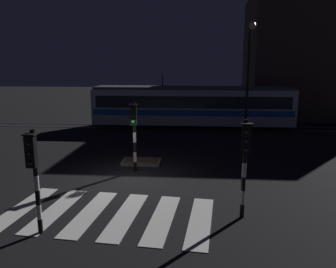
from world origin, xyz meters
The scene contains 11 objects.
ground_plane centered at (0.00, 0.00, 0.00)m, with size 120.00×120.00×0.00m, color black.
rail_near centered at (0.00, 11.74, 0.01)m, with size 80.00×0.12×0.03m, color #59595E.
rail_far centered at (0.00, 13.18, 0.01)m, with size 80.00×0.12×0.03m, color #59595E.
crosswalk_zebra centered at (0.00, -3.48, 0.01)m, with size 7.20×4.22×0.02m.
traffic_island centered at (0.20, 2.45, 0.09)m, with size 1.93×1.19×0.18m.
traffic_light_median_centre centered at (0.11, 1.03, 2.17)m, with size 0.36×0.42×3.28m.
traffic_light_kerb_mid_left centered at (-1.66, -4.97, 2.07)m, with size 0.36×0.42×3.15m.
traffic_light_corner_near_right centered at (4.45, -3.43, 2.15)m, with size 0.36×0.42×3.26m.
street_lamp_trackside_right centered at (6.31, 8.70, 4.72)m, with size 0.44×1.21×7.49m.
tram centered at (2.63, 12.46, 1.75)m, with size 15.64×2.58×4.15m.
building_backdrop centered at (13.65, 19.57, 5.53)m, with size 11.45×8.00×11.05m, color #42382D.
Camera 1 is at (2.86, -13.64, 4.92)m, focal length 35.56 mm.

